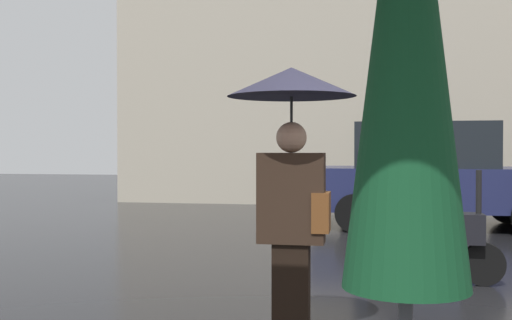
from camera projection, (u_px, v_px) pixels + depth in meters
name	position (u px, v px, depth m)	size (l,w,h in m)	color
folded_patio_umbrella_near	(407.00, 59.00, 1.56)	(0.39, 0.39, 2.47)	black
pedestrian_with_umbrella	(292.00, 139.00, 4.32)	(0.92, 0.92, 2.03)	black
parked_scooter	(431.00, 232.00, 6.59)	(1.45, 0.32, 1.23)	black
parked_car_left	(431.00, 174.00, 11.35)	(4.52, 2.05, 1.95)	#1E234C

